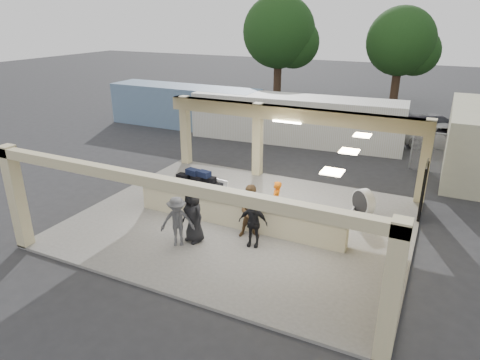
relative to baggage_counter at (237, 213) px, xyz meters
The scene contains 16 objects.
ground 0.77m from the baggage_counter, 90.00° to the left, with size 120.00×120.00×0.00m, color #28282A.
pavilion 1.41m from the baggage_counter, 79.65° to the left, with size 12.01×10.00×3.55m.
baggage_counter is the anchor object (origin of this frame).
luggage_cart 2.93m from the baggage_counter, 151.27° to the left, with size 2.44×1.75×1.31m.
drum_fan 4.83m from the baggage_counter, 34.59° to the left, with size 0.97×0.93×1.12m.
baggage_handler 1.50m from the baggage_counter, 38.16° to the left, with size 0.58×0.32×1.60m, color orange.
passenger_a 1.08m from the baggage_counter, 30.93° to the right, with size 0.93×0.41×1.91m, color brown.
passenger_b 1.56m from the baggage_counter, 43.10° to the right, with size 0.98×0.36×1.67m, color black.
passenger_c 2.42m from the baggage_counter, 118.57° to the right, with size 1.12×0.39×1.73m, color #4C4D52.
passenger_d 1.87m from the baggage_counter, 116.76° to the right, with size 0.92×0.38×1.88m, color black.
car_white_a 15.81m from the baggage_counter, 65.50° to the left, with size 2.25×4.75×1.36m, color silver.
car_dark 16.18m from the baggage_counter, 69.52° to the left, with size 1.65×4.68×1.56m, color black.
container_white 11.92m from the baggage_counter, 99.13° to the left, with size 12.67×2.53×2.75m, color silver.
container_blue 15.69m from the baggage_counter, 129.65° to the left, with size 10.59×2.54×2.75m, color #6688A3.
tree_left 26.31m from the baggage_counter, 107.30° to the left, with size 6.60×6.30×9.00m.
tree_mid 27.11m from the baggage_counter, 85.03° to the left, with size 6.00×5.60×8.00m.
Camera 1 is at (6.22, -13.01, 7.35)m, focal length 32.00 mm.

